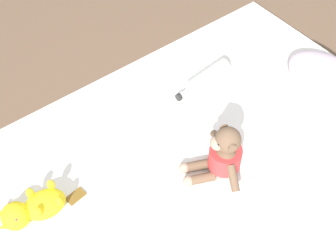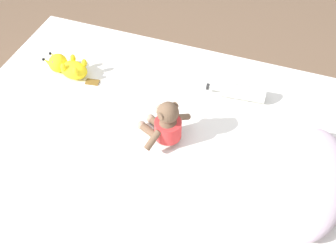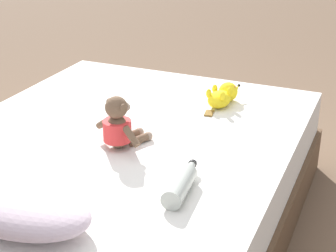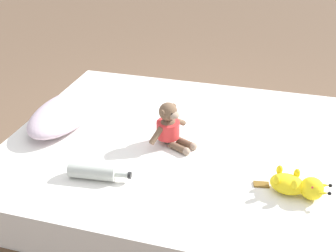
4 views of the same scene
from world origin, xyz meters
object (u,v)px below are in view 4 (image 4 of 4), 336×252
(plush_monkey, at_px, (170,127))
(glass_bottle, at_px, (94,172))
(bed, at_px, (185,174))
(plush_yellow_creature, at_px, (298,185))
(pillow, at_px, (65,112))

(plush_monkey, xyz_separation_m, glass_bottle, (-0.39, 0.26, -0.06))
(bed, bearing_deg, plush_monkey, 126.61)
(plush_monkey, bearing_deg, bed, -53.39)
(plush_yellow_creature, distance_m, glass_bottle, 0.92)
(bed, height_order, plush_monkey, plush_monkey)
(bed, distance_m, plush_yellow_creature, 0.71)
(bed, height_order, pillow, pillow)
(bed, xyz_separation_m, plush_monkey, (-0.06, 0.08, 0.34))
(plush_monkey, bearing_deg, glass_bottle, 145.97)
(bed, xyz_separation_m, plush_yellow_creature, (-0.31, -0.57, 0.29))
(plush_monkey, distance_m, plush_yellow_creature, 0.70)
(pillow, xyz_separation_m, glass_bottle, (-0.44, -0.38, -0.03))
(plush_yellow_creature, relative_size, glass_bottle, 1.10)
(pillow, distance_m, plush_yellow_creature, 1.33)
(pillow, relative_size, glass_bottle, 2.01)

